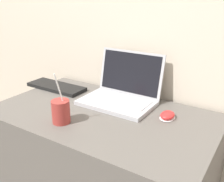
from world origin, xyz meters
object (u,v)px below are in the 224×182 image
Objects in this scene: laptop at (122,91)px; computer_mouse at (167,116)px; drink_cup at (61,111)px; external_keyboard at (56,87)px.

laptop is 0.28m from computer_mouse.
drink_cup is at bearing -142.95° from computer_mouse.
computer_mouse is (0.38, 0.29, -0.04)m from drink_cup.
laptop reaches higher than drink_cup.
drink_cup is 0.64× the size of external_keyboard.
laptop reaches higher than computer_mouse.
laptop is at bearing 5.37° from external_keyboard.
drink_cup reaches higher than computer_mouse.
laptop is 1.01× the size of external_keyboard.
laptop is at bearing 73.16° from drink_cup.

